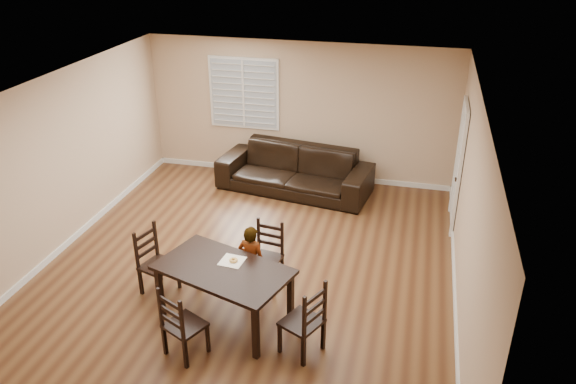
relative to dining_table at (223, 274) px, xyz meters
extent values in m
plane|color=brown|center=(-0.07, 1.14, -0.69)|extent=(7.00, 7.00, 0.00)
cube|color=tan|center=(-0.07, 4.64, 0.66)|extent=(6.00, 0.04, 2.70)
cube|color=tan|center=(-0.07, -2.36, 0.66)|extent=(6.00, 0.04, 2.70)
cube|color=tan|center=(-3.07, 1.14, 0.66)|extent=(0.04, 7.00, 2.70)
cube|color=tan|center=(2.93, 1.14, 0.66)|extent=(0.04, 7.00, 2.70)
cube|color=white|center=(-0.07, 1.14, 2.01)|extent=(6.00, 7.00, 0.04)
cube|color=white|center=(-1.17, 4.59, 0.96)|extent=(1.40, 0.08, 1.40)
cube|color=white|center=(2.90, 3.34, 0.33)|extent=(0.06, 0.94, 2.05)
cylinder|color=#332114|center=(2.87, 3.04, 0.26)|extent=(0.06, 0.06, 0.02)
cube|color=white|center=(-0.07, 4.63, -0.64)|extent=(6.00, 0.03, 0.10)
cube|color=white|center=(-3.06, 1.14, -0.64)|extent=(0.03, 7.00, 0.10)
cube|color=white|center=(2.91, 1.14, -0.64)|extent=(0.03, 7.00, 0.10)
cube|color=black|center=(0.00, 0.00, 0.06)|extent=(1.87, 1.41, 0.05)
cube|color=black|center=(-0.84, -0.14, -0.33)|extent=(0.09, 0.09, 0.73)
cube|color=black|center=(0.59, -0.60, -0.33)|extent=(0.09, 0.09, 0.73)
cube|color=black|center=(-0.59, 0.60, -0.33)|extent=(0.09, 0.09, 0.73)
cube|color=black|center=(0.84, 0.14, -0.33)|extent=(0.09, 0.09, 0.73)
cube|color=black|center=(0.29, 0.89, -0.29)|extent=(0.47, 0.45, 0.04)
cube|color=black|center=(0.32, 1.06, -0.23)|extent=(0.42, 0.10, 0.93)
cube|color=black|center=(0.09, 0.75, -0.50)|extent=(0.04, 0.04, 0.38)
cube|color=black|center=(0.45, 0.70, -0.50)|extent=(0.04, 0.04, 0.38)
cube|color=black|center=(0.13, 1.08, -0.50)|extent=(0.04, 0.04, 0.38)
cube|color=black|center=(0.49, 1.03, -0.50)|extent=(0.04, 0.04, 0.38)
cube|color=black|center=(-0.24, -0.72, -0.28)|extent=(0.56, 0.55, 0.04)
cube|color=black|center=(-0.31, -0.88, -0.22)|extent=(0.40, 0.22, 0.95)
cube|color=black|center=(0.01, -0.65, -0.50)|extent=(0.05, 0.05, 0.39)
cube|color=black|center=(-0.33, -0.49, -0.50)|extent=(0.05, 0.05, 0.39)
cube|color=black|center=(-0.14, -0.96, -0.50)|extent=(0.05, 0.05, 0.39)
cube|color=black|center=(-0.48, -0.80, -0.50)|extent=(0.05, 0.05, 0.39)
cube|color=black|center=(-1.09, 0.35, -0.27)|extent=(0.52, 0.54, 0.04)
cube|color=black|center=(-1.26, 0.41, -0.21)|extent=(0.16, 0.43, 0.97)
cube|color=black|center=(-0.97, 0.12, -0.49)|extent=(0.05, 0.05, 0.40)
cube|color=black|center=(-0.87, 0.49, -0.49)|extent=(0.05, 0.05, 0.40)
cube|color=black|center=(-1.31, 0.22, -0.49)|extent=(0.05, 0.05, 0.40)
cube|color=black|center=(-1.20, 0.59, -0.49)|extent=(0.05, 0.05, 0.40)
cube|color=black|center=(1.09, -0.35, -0.27)|extent=(0.57, 0.58, 0.04)
cube|color=black|center=(1.26, -0.44, -0.20)|extent=(0.23, 0.42, 0.99)
cube|color=black|center=(1.01, -0.10, -0.49)|extent=(0.05, 0.05, 0.40)
cube|color=black|center=(0.84, -0.45, -0.49)|extent=(0.05, 0.05, 0.40)
cube|color=black|center=(1.33, -0.26, -0.49)|extent=(0.05, 0.05, 0.40)
cube|color=black|center=(1.16, -0.61, -0.49)|extent=(0.05, 0.05, 0.40)
imported|color=gray|center=(0.19, 0.57, -0.15)|extent=(0.43, 0.31, 1.08)
cube|color=white|center=(0.06, 0.18, 0.09)|extent=(0.32, 0.32, 0.00)
torus|color=#DDA74F|center=(0.08, 0.17, 0.11)|extent=(0.11, 0.11, 0.03)
torus|color=silver|center=(0.08, 0.17, 0.12)|extent=(0.10, 0.10, 0.02)
imported|color=black|center=(-0.01, 3.97, -0.27)|extent=(3.00, 1.54, 0.84)
camera|label=1|loc=(2.18, -5.51, 4.01)|focal=35.00mm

